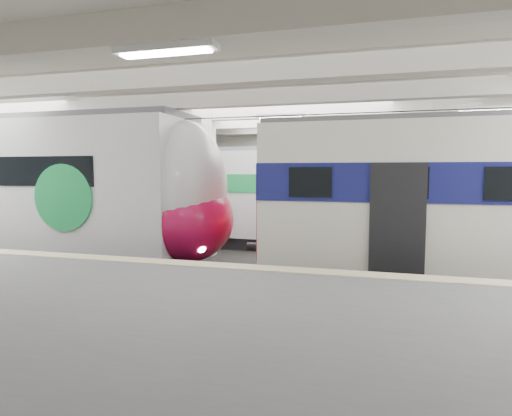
% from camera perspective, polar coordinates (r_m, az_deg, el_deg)
% --- Properties ---
extents(station_hall, '(36.00, 24.00, 5.75)m').
position_cam_1_polar(station_hall, '(10.56, -1.01, 5.43)').
color(station_hall, black).
rests_on(station_hall, ground).
extents(modern_emu, '(15.46, 3.19, 4.91)m').
position_cam_1_polar(modern_emu, '(16.29, -27.60, 1.76)').
color(modern_emu, silver).
rests_on(modern_emu, ground).
extents(far_train, '(12.83, 3.14, 4.11)m').
position_cam_1_polar(far_train, '(20.21, -15.03, 1.87)').
color(far_train, silver).
rests_on(far_train, ground).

